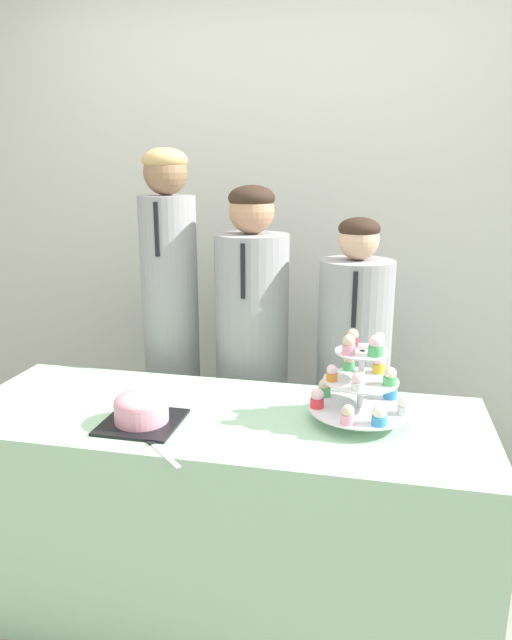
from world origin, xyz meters
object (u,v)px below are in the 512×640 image
Objects in this scene: round_cake at (141,408)px; cake_knife at (154,446)px; student_2 at (352,391)px; cupcake_stand at (361,383)px; student_1 at (252,369)px; student_0 at (172,342)px.

cake_knife is at bearing -54.63° from round_cake.
student_2 is at bearing 100.64° from cake_knife.
cake_knife is 0.55× the size of cupcake_stand.
student_2 is (-0.05, 0.55, -0.25)m from cupcake_stand.
student_2 is (0.44, -0.00, -0.07)m from student_1.
student_0 is (-0.26, 0.86, 0.05)m from cake_knife.
student_1 is 0.44m from student_2.
cupcake_stand reaches higher than round_cake.
student_1 is at bearing 131.42° from cupcake_stand.
cupcake_stand is 0.24× the size of student_2.
student_1 is (0.37, 0.00, -0.10)m from student_0.
student_0 is 0.38m from student_1.
student_0 is 1.20× the size of student_2.
student_2 is (0.81, -0.00, -0.17)m from student_0.
student_1 is 1.09× the size of student_2.
student_1 is at bearing 0.00° from student_0.
round_cake is at bearing 168.41° from cake_knife.
cake_knife is at bearing -122.41° from student_2.
cupcake_stand reaches higher than cake_knife.
student_1 is (-0.49, 0.55, -0.18)m from cupcake_stand.
student_0 is at bearing 180.00° from student_2.
cupcake_stand is 0.61m from student_2.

